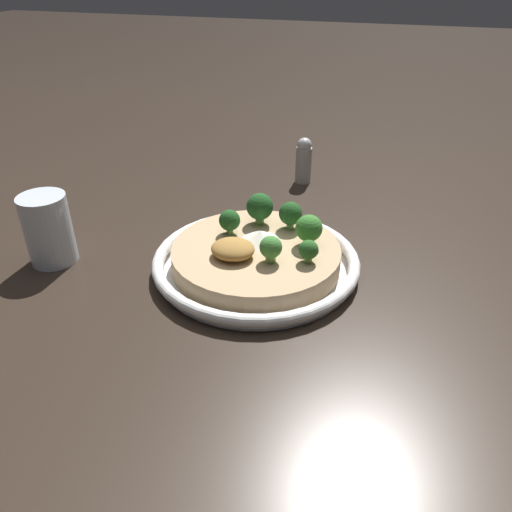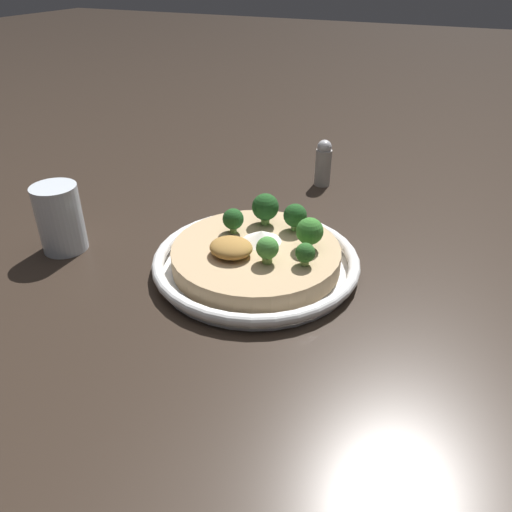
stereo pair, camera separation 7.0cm
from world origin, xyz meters
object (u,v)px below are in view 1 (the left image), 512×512
risotto_bowl (256,259)px  broccoli_front_left (309,229)px  pepper_shaker (304,160)px  broccoli_right (230,221)px  broccoli_front_right (260,207)px  broccoli_front (291,214)px  drinking_glass (48,229)px  broccoli_back_left (271,248)px  broccoli_left (308,250)px

risotto_bowl → broccoli_front_left: broccoli_front_left is taller
risotto_bowl → pepper_shaker: 0.33m
broccoli_right → broccoli_front_right: broccoli_front_right is taller
broccoli_front_right → broccoli_front_left: (-0.08, 0.04, -0.00)m
broccoli_front → drinking_glass: size_ratio=0.40×
broccoli_front → risotto_bowl: bearing=66.4°
broccoli_front_left → drinking_glass: drinking_glass is taller
broccoli_front → drinking_glass: 0.35m
broccoli_right → broccoli_front: broccoli_front is taller
broccoli_back_left → drinking_glass: 0.32m
broccoli_front → drinking_glass: bearing=23.3°
drinking_glass → pepper_shaker: bearing=-124.8°
broccoli_left → drinking_glass: (0.37, 0.05, -0.00)m
broccoli_front_left → broccoli_back_left: size_ratio=1.22×
broccoli_front_right → broccoli_back_left: 0.11m
broccoli_right → broccoli_front: (-0.08, -0.04, 0.00)m
broccoli_right → broccoli_left: broccoli_right is taller
broccoli_front → broccoli_back_left: broccoli_front is taller
broccoli_front_right → broccoli_left: (-0.09, 0.08, -0.01)m
broccoli_back_left → broccoli_front_right: bearing=-64.8°
risotto_bowl → broccoli_front: (-0.03, -0.07, 0.04)m
broccoli_left → drinking_glass: 0.37m
drinking_glass → pepper_shaker: 0.49m
risotto_bowl → broccoli_left: size_ratio=9.26×
risotto_bowl → broccoli_back_left: 0.06m
broccoli_front_right → pepper_shaker: size_ratio=0.54×
broccoli_back_left → broccoli_right: bearing=-35.4°
broccoli_front → broccoli_front_left: bearing=132.0°
broccoli_left → broccoli_front_right: bearing=-41.9°
broccoli_front_right → broccoli_front_left: broccoli_front_right is taller
broccoli_front_left → broccoli_back_left: broccoli_front_left is taller
broccoli_right → broccoli_front_right: 0.05m
broccoli_left → pepper_shaker: bearing=-75.7°
risotto_bowl → broccoli_left: broccoli_left is taller
broccoli_right → broccoli_left: bearing=162.0°
broccoli_front → drinking_glass: (0.32, 0.14, -0.01)m
broccoli_front_left → broccoli_front: bearing=-48.0°
broccoli_right → broccoli_back_left: bearing=144.6°
broccoli_right → broccoli_back_left: size_ratio=1.00×
broccoli_front_left → broccoli_back_left: 0.07m
broccoli_front_left → drinking_glass: size_ratio=0.44×
broccoli_back_left → broccoli_left: broccoli_back_left is taller
risotto_bowl → broccoli_front: bearing=-113.6°
broccoli_right → pepper_shaker: size_ratio=0.42×
risotto_bowl → broccoli_front_right: broccoli_front_right is taller
broccoli_front → broccoli_front_left: broccoli_front_left is taller
broccoli_right → pepper_shaker: 0.31m
broccoli_back_left → risotto_bowl: bearing=-44.5°
broccoli_front_left → broccoli_left: (-0.01, 0.04, -0.01)m
broccoli_front → pepper_shaker: bearing=-80.9°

